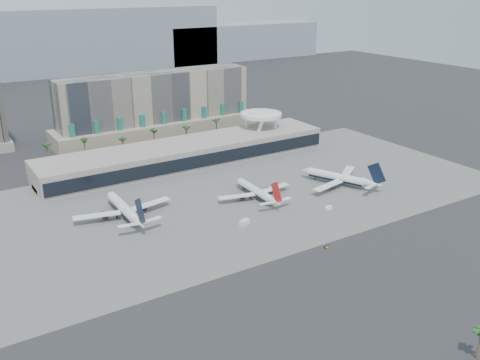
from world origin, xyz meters
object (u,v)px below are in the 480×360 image
airliner_left (125,209)px  taxiway_sign (327,247)px  service_vehicle_b (328,208)px  airliner_centre (257,191)px  airliner_right (340,178)px  service_vehicle_a (244,222)px

airliner_left → taxiway_sign: airliner_left is taller
airliner_left → service_vehicle_b: bearing=-26.2°
airliner_centre → airliner_right: 46.51m
airliner_right → service_vehicle_a: bearing=167.8°
airliner_left → airliner_centre: (61.62, -12.81, -0.52)m
airliner_right → service_vehicle_a: 68.64m
airliner_centre → service_vehicle_b: (20.13, -28.98, -2.72)m
airliner_centre → airliner_right: bearing=-7.6°
airliner_centre → taxiway_sign: 57.69m
airliner_left → airliner_centre: airliner_left is taller
airliner_left → service_vehicle_a: airliner_left is taller
airliner_centre → service_vehicle_a: 30.81m
airliner_left → airliner_right: bearing=-10.0°
service_vehicle_a → taxiway_sign: service_vehicle_a is taller
taxiway_sign → airliner_centre: bearing=86.6°
airliner_left → service_vehicle_b: airliner_left is taller
airliner_left → service_vehicle_a: bearing=-40.1°
airliner_right → service_vehicle_b: bearing=-164.9°
airliner_left → airliner_right: airliner_left is taller
airliner_centre → airliner_right: airliner_right is taller
airliner_centre → service_vehicle_a: (-21.21, -22.23, -2.35)m
service_vehicle_a → service_vehicle_b: 41.88m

